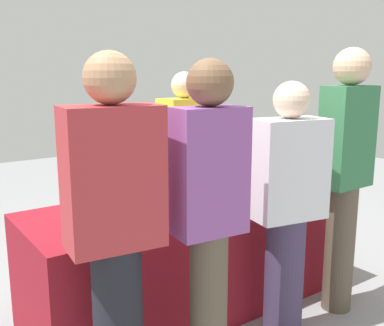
{
  "coord_description": "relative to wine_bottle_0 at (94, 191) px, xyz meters",
  "views": [
    {
      "loc": [
        -1.67,
        -2.36,
        1.59
      ],
      "look_at": [
        0.0,
        0.0,
        1.01
      ],
      "focal_mm": 42.23,
      "sensor_mm": 36.0,
      "label": 1
    }
  ],
  "objects": [
    {
      "name": "wine_glass_0",
      "position": [
        0.18,
        -0.25,
        -0.03
      ],
      "size": [
        0.07,
        0.07,
        0.13
      ],
      "color": "silver",
      "rests_on": "tasting_table"
    },
    {
      "name": "guest_2",
      "position": [
        0.85,
        -0.78,
        -0.06
      ],
      "size": [
        0.46,
        0.31,
        1.54
      ],
      "rotation": [
        0.0,
        0.0,
        -0.19
      ],
      "color": "#3F3351",
      "rests_on": "ground_plane"
    },
    {
      "name": "wine_bottle_5",
      "position": [
        1.24,
        0.03,
        -0.02
      ],
      "size": [
        0.07,
        0.07,
        0.31
      ],
      "color": "black",
      "rests_on": "tasting_table"
    },
    {
      "name": "tasting_table",
      "position": [
        0.63,
        -0.15,
        -0.5
      ],
      "size": [
        2.19,
        0.8,
        0.76
      ],
      "primitive_type": "cube",
      "color": "maroon",
      "rests_on": "ground_plane"
    },
    {
      "name": "wine_bottle_6",
      "position": [
        1.42,
        -0.07,
        -0.02
      ],
      "size": [
        0.07,
        0.07,
        0.3
      ],
      "color": "black",
      "rests_on": "tasting_table"
    },
    {
      "name": "ground_plane",
      "position": [
        0.63,
        -0.15,
        -0.88
      ],
      "size": [
        12.0,
        12.0,
        0.0
      ],
      "primitive_type": "plane",
      "color": "gray"
    },
    {
      "name": "guest_0",
      "position": [
        -0.23,
        -0.76,
        0.03
      ],
      "size": [
        0.44,
        0.28,
        1.68
      ],
      "rotation": [
        0.0,
        0.0,
        -0.12
      ],
      "color": "black",
      "rests_on": "ground_plane"
    },
    {
      "name": "wine_bottle_4",
      "position": [
        0.84,
        0.01,
        -0.01
      ],
      "size": [
        0.08,
        0.08,
        0.31
      ],
      "color": "black",
      "rests_on": "tasting_table"
    },
    {
      "name": "wine_glass_2",
      "position": [
        1.36,
        -0.22,
        -0.01
      ],
      "size": [
        0.08,
        0.08,
        0.15
      ],
      "color": "silver",
      "rests_on": "tasting_table"
    },
    {
      "name": "wine_bottle_2",
      "position": [
        0.33,
        -0.01,
        -0.02
      ],
      "size": [
        0.08,
        0.08,
        0.3
      ],
      "color": "black",
      "rests_on": "tasting_table"
    },
    {
      "name": "ice_bucket",
      "position": [
        -0.07,
        -0.15,
        -0.02
      ],
      "size": [
        0.19,
        0.19,
        0.2
      ],
      "primitive_type": "cylinder",
      "color": "silver",
      "rests_on": "tasting_table"
    },
    {
      "name": "wine_bottle_0",
      "position": [
        0.0,
        0.0,
        0.0
      ],
      "size": [
        0.08,
        0.08,
        0.34
      ],
      "color": "black",
      "rests_on": "tasting_table"
    },
    {
      "name": "menu_board",
      "position": [
        1.61,
        0.78,
        -0.48
      ],
      "size": [
        0.52,
        0.12,
        0.79
      ],
      "primitive_type": "cube",
      "rotation": [
        0.0,
        0.0,
        -0.18
      ],
      "color": "white",
      "rests_on": "ground_plane"
    },
    {
      "name": "server_pouring",
      "position": [
        1.04,
        0.55,
        -0.03
      ],
      "size": [
        0.44,
        0.28,
        1.59
      ],
      "rotation": [
        0.0,
        0.0,
        3.26
      ],
      "color": "black",
      "rests_on": "ground_plane"
    },
    {
      "name": "wine_bottle_1",
      "position": [
        0.16,
        -0.03,
        -0.0
      ],
      "size": [
        0.06,
        0.06,
        0.32
      ],
      "color": "black",
      "rests_on": "tasting_table"
    },
    {
      "name": "guest_1",
      "position": [
        0.24,
        -0.84,
        0.04
      ],
      "size": [
        0.37,
        0.23,
        1.66
      ],
      "rotation": [
        0.0,
        0.0,
        -0.1
      ],
      "color": "brown",
      "rests_on": "ground_plane"
    },
    {
      "name": "wine_bottle_3",
      "position": [
        0.52,
        0.06,
        -0.0
      ],
      "size": [
        0.08,
        0.08,
        0.34
      ],
      "color": "black",
      "rests_on": "tasting_table"
    },
    {
      "name": "guest_3",
      "position": [
        1.41,
        -0.75,
        0.09
      ],
      "size": [
        0.35,
        0.23,
        1.74
      ],
      "rotation": [
        0.0,
        0.0,
        0.01
      ],
      "color": "brown",
      "rests_on": "ground_plane"
    },
    {
      "name": "wine_glass_1",
      "position": [
        0.97,
        -0.22,
        -0.03
      ],
      "size": [
        0.06,
        0.06,
        0.14
      ],
      "color": "silver",
      "rests_on": "tasting_table"
    }
  ]
}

